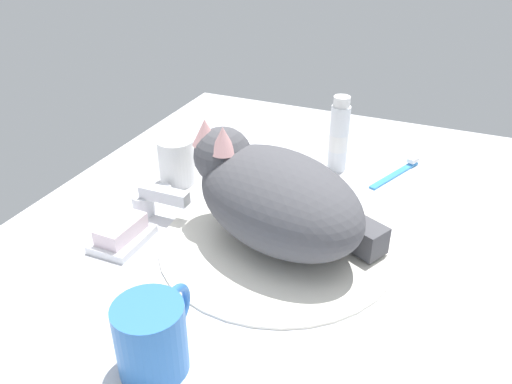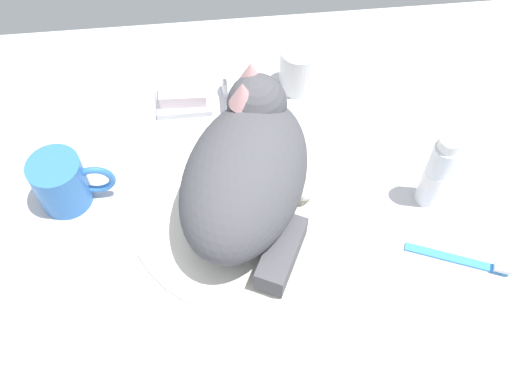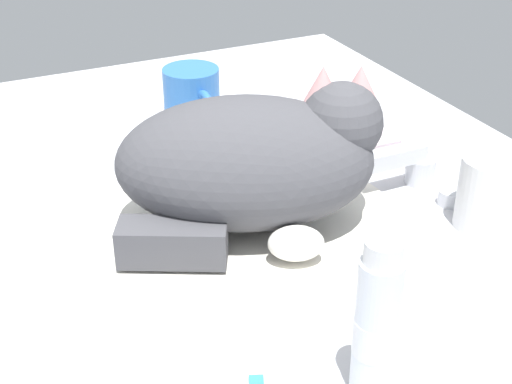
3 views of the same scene
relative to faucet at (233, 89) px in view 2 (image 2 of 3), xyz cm
name	(u,v)px [view 2 (image 2 of 3)]	position (x,y,z in cm)	size (l,w,h in cm)	color
ground_plane	(246,212)	(0.00, -21.57, -3.74)	(110.00, 82.50, 3.00)	silver
sink_basin	(246,205)	(0.00, -21.57, -1.84)	(34.20, 34.20, 0.80)	white
faucet	(233,89)	(0.00, 0.00, 0.00)	(14.39, 9.94, 5.21)	silver
cat	(248,170)	(0.49, -20.61, 5.71)	(25.53, 31.15, 16.19)	#4C4C51
coffee_mug	(63,183)	(-25.90, -17.46, 2.02)	(11.65, 7.56, 8.51)	#3372C6
rinse_cup	(298,69)	(11.00, 1.57, 1.81)	(6.25, 6.25, 8.10)	white
soap_dish	(184,101)	(-8.24, -0.45, -1.64)	(9.00, 6.40, 1.20)	white
soap_bar	(183,94)	(-8.24, -0.45, 0.15)	(7.59, 4.07, 2.38)	silver
toothpaste_bottle	(437,173)	(26.88, -22.91, 4.33)	(3.52, 3.52, 14.08)	white
toothbrush	(464,260)	(29.31, -33.74, -1.72)	(13.71, 6.70, 1.60)	#388CD8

